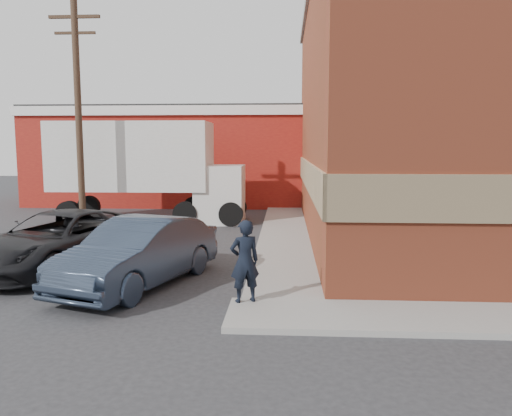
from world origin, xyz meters
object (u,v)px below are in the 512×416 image
(man, at_px, (245,261))
(box_truck, at_px, (152,165))
(suv_a, at_px, (59,240))
(utility_pole, at_px, (78,111))
(brick_building, at_px, (497,111))
(sedan, at_px, (139,253))
(warehouse, at_px, (178,155))

(man, relative_size, box_truck, 0.19)
(suv_a, bearing_deg, box_truck, 105.00)
(utility_pole, bearing_deg, brick_building, -0.02)
(utility_pole, xyz_separation_m, sedan, (4.63, -7.79, -3.93))
(man, distance_m, sedan, 3.05)
(brick_building, bearing_deg, utility_pole, 179.98)
(man, bearing_deg, utility_pole, -73.88)
(man, distance_m, suv_a, 6.15)
(warehouse, bearing_deg, box_truck, -85.28)
(utility_pole, relative_size, man, 5.17)
(sedan, relative_size, box_truck, 0.55)
(man, relative_size, suv_a, 0.30)
(utility_pole, bearing_deg, sedan, -59.29)
(brick_building, height_order, box_truck, brick_building)
(man, bearing_deg, box_truck, -88.72)
(utility_pole, distance_m, sedan, 9.87)
(brick_building, height_order, utility_pole, brick_building)
(warehouse, distance_m, box_truck, 8.52)
(brick_building, bearing_deg, warehouse, 142.80)
(warehouse, xyz_separation_m, sedan, (3.13, -18.79, -2.00))
(utility_pole, relative_size, sedan, 1.82)
(box_truck, bearing_deg, warehouse, 93.92)
(brick_building, relative_size, warehouse, 1.12)
(suv_a, xyz_separation_m, box_truck, (0.27, 8.76, 1.76))
(warehouse, xyz_separation_m, utility_pole, (-1.50, -11.00, 1.93))
(brick_building, xyz_separation_m, box_truck, (-13.79, 2.51, -2.13))
(warehouse, height_order, sedan, warehouse)
(brick_building, relative_size, box_truck, 2.03)
(warehouse, distance_m, sedan, 19.15)
(brick_building, height_order, warehouse, brick_building)
(warehouse, xyz_separation_m, box_truck, (0.70, -8.49, -0.26))
(brick_building, xyz_separation_m, warehouse, (-14.50, 11.00, -1.87))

